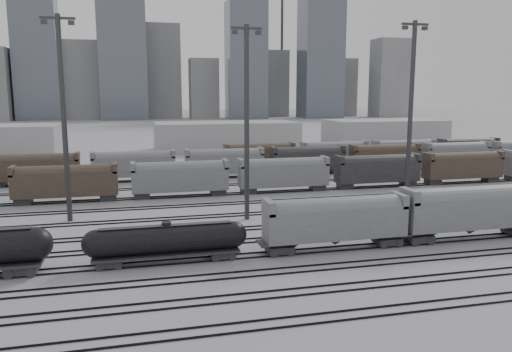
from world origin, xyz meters
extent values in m
plane|color=#A5A6AA|center=(0.00, 0.00, 0.00)|extent=(900.00, 900.00, 0.00)
cube|color=black|center=(0.00, -14.72, 0.08)|extent=(220.00, 0.07, 0.16)
cube|color=black|center=(0.00, -13.28, 0.08)|extent=(220.00, 0.07, 0.16)
cube|color=black|center=(0.00, -9.72, 0.08)|extent=(220.00, 0.07, 0.16)
cube|color=black|center=(0.00, -8.28, 0.08)|extent=(220.00, 0.07, 0.16)
cube|color=black|center=(0.00, -4.72, 0.08)|extent=(220.00, 0.07, 0.16)
cube|color=black|center=(0.00, -3.28, 0.08)|extent=(220.00, 0.07, 0.16)
cube|color=black|center=(0.00, 0.28, 0.08)|extent=(220.00, 0.07, 0.16)
cube|color=black|center=(0.00, 1.72, 0.08)|extent=(220.00, 0.07, 0.16)
cube|color=black|center=(0.00, 5.28, 0.08)|extent=(220.00, 0.07, 0.16)
cube|color=black|center=(0.00, 6.72, 0.08)|extent=(220.00, 0.07, 0.16)
cube|color=black|center=(0.00, 10.28, 0.08)|extent=(220.00, 0.07, 0.16)
cube|color=black|center=(0.00, 11.72, 0.08)|extent=(220.00, 0.07, 0.16)
cube|color=black|center=(0.00, 17.28, 0.08)|extent=(220.00, 0.07, 0.16)
cube|color=black|center=(0.00, 18.72, 0.08)|extent=(220.00, 0.07, 0.16)
cube|color=black|center=(0.00, 24.28, 0.08)|extent=(220.00, 0.07, 0.16)
cube|color=black|center=(0.00, 25.72, 0.08)|extent=(220.00, 0.07, 0.16)
cube|color=black|center=(0.00, 31.28, 0.08)|extent=(220.00, 0.07, 0.16)
cube|color=black|center=(0.00, 32.72, 0.08)|extent=(220.00, 0.07, 0.16)
cube|color=black|center=(0.00, 39.28, 0.08)|extent=(220.00, 0.07, 0.16)
cube|color=black|center=(0.00, 40.72, 0.08)|extent=(220.00, 0.07, 0.16)
cube|color=black|center=(0.00, 47.28, 0.08)|extent=(220.00, 0.07, 0.16)
cube|color=black|center=(0.00, 48.72, 0.08)|extent=(220.00, 0.07, 0.16)
cube|color=black|center=(0.00, 55.28, 0.08)|extent=(220.00, 0.07, 0.16)
cube|color=black|center=(0.00, 56.72, 0.08)|extent=(220.00, 0.07, 0.16)
cube|color=black|center=(-26.20, 1.00, 0.57)|extent=(2.72, 2.19, 0.73)
sphere|color=black|center=(-24.90, 1.00, 2.77)|extent=(3.03, 3.03, 3.03)
cube|color=black|center=(-18.62, 1.00, 0.49)|extent=(2.34, 1.89, 0.63)
cube|color=black|center=(-7.82, 1.00, 0.49)|extent=(2.34, 1.89, 0.63)
cube|color=black|center=(-13.22, 1.00, 0.94)|extent=(13.94, 2.43, 0.22)
cylinder|color=black|center=(-13.22, 1.00, 2.38)|extent=(13.04, 2.61, 2.61)
sphere|color=black|center=(-19.74, 1.00, 2.38)|extent=(2.61, 2.61, 2.61)
sphere|color=black|center=(-6.70, 1.00, 2.38)|extent=(2.61, 2.61, 2.61)
cylinder|color=black|center=(-13.22, 1.00, 3.82)|extent=(0.90, 0.90, 0.45)
cube|color=black|center=(-13.22, 1.00, 3.73)|extent=(12.59, 0.81, 0.05)
cube|color=black|center=(-1.92, 1.00, 0.55)|extent=(2.62, 2.11, 0.70)
cube|color=black|center=(10.17, 1.00, 0.55)|extent=(2.62, 2.11, 0.70)
cube|color=gray|center=(4.12, 1.00, 2.92)|extent=(15.10, 3.02, 3.22)
cylinder|color=gray|center=(4.12, 1.00, 4.13)|extent=(13.69, 2.92, 2.92)
cube|color=gray|center=(-3.13, 1.00, 4.93)|extent=(0.70, 3.02, 1.41)
cube|color=gray|center=(11.37, 1.00, 4.93)|extent=(0.70, 3.02, 1.41)
cone|color=black|center=(4.12, 1.00, 0.96)|extent=(2.42, 2.42, 0.91)
cube|color=black|center=(13.85, 1.00, 0.59)|extent=(2.80, 2.26, 0.75)
cube|color=gray|center=(20.32, 1.00, 3.13)|extent=(16.18, 3.24, 3.45)
cylinder|color=gray|center=(20.32, 1.00, 4.42)|extent=(14.67, 3.13, 3.13)
cube|color=gray|center=(12.56, 1.00, 5.28)|extent=(0.75, 3.24, 1.51)
cone|color=black|center=(20.32, 1.00, 1.02)|extent=(2.59, 2.59, 0.97)
cylinder|color=#333335|center=(-24.23, 20.27, 12.81)|extent=(0.66, 0.66, 25.61)
cube|color=#333335|center=(-24.23, 20.27, 25.10)|extent=(4.10, 0.31, 0.31)
cube|color=#333335|center=(-25.77, 20.27, 24.59)|extent=(0.72, 0.51, 0.51)
cube|color=#333335|center=(-22.70, 20.27, 24.59)|extent=(0.72, 0.51, 0.51)
cylinder|color=#333335|center=(-1.99, 15.62, 12.25)|extent=(0.63, 0.63, 24.50)
cube|color=#333335|center=(-1.99, 15.62, 24.01)|extent=(3.92, 0.29, 0.29)
cube|color=#333335|center=(-3.46, 15.62, 23.52)|extent=(0.69, 0.49, 0.49)
cube|color=#333335|center=(-0.52, 15.62, 23.52)|extent=(0.69, 0.49, 0.49)
cylinder|color=#333335|center=(24.60, 21.60, 13.32)|extent=(0.68, 0.68, 26.63)
cube|color=#333335|center=(24.60, 21.60, 26.10)|extent=(4.26, 0.32, 0.32)
cube|color=#333335|center=(23.00, 21.60, 25.57)|extent=(0.75, 0.53, 0.53)
cube|color=#333335|center=(26.19, 21.60, 25.57)|extent=(0.75, 0.53, 0.53)
cube|color=#4F3D32|center=(-26.00, 32.00, 2.80)|extent=(15.00, 3.00, 5.60)
cube|color=gray|center=(-9.00, 32.00, 2.80)|extent=(15.00, 3.00, 5.60)
cube|color=gray|center=(8.00, 32.00, 2.80)|extent=(15.00, 3.00, 5.60)
cube|color=black|center=(25.00, 32.00, 2.80)|extent=(15.00, 3.00, 5.60)
cube|color=#4F3D32|center=(42.00, 32.00, 2.80)|extent=(15.00, 3.00, 5.60)
cube|color=#4F3D32|center=(-33.00, 48.00, 2.80)|extent=(15.00, 3.00, 5.60)
cube|color=gray|center=(-16.00, 48.00, 2.80)|extent=(15.00, 3.00, 5.60)
cube|color=gray|center=(1.00, 48.00, 2.80)|extent=(15.00, 3.00, 5.60)
cube|color=black|center=(18.00, 48.00, 2.80)|extent=(15.00, 3.00, 5.60)
cube|color=#4F3D32|center=(35.00, 48.00, 2.80)|extent=(15.00, 3.00, 5.60)
cube|color=gray|center=(52.00, 48.00, 2.80)|extent=(15.00, 3.00, 5.60)
cube|color=#4F3D32|center=(10.00, 56.00, 2.80)|extent=(15.00, 3.00, 5.60)
cube|color=gray|center=(27.00, 56.00, 2.80)|extent=(15.00, 3.00, 5.60)
cube|color=gray|center=(44.00, 56.00, 2.80)|extent=(15.00, 3.00, 5.60)
cube|color=black|center=(61.00, 56.00, 2.80)|extent=(15.00, 3.00, 5.60)
cube|color=#9A9A9D|center=(10.00, 95.00, 4.00)|extent=(40.00, 18.00, 8.00)
cube|color=#9A9A9D|center=(60.00, 95.00, 4.00)|extent=(35.00, 18.00, 8.00)
cube|color=#565B68|center=(-70.00, 280.00, 40.00)|extent=(25.00, 20.00, 80.00)
cube|color=gray|center=(-45.00, 280.00, 24.00)|extent=(20.00, 16.00, 48.00)
cube|color=#565B68|center=(-20.00, 280.00, 47.50)|extent=(28.00, 22.40, 95.00)
cube|color=gray|center=(5.00, 280.00, 30.00)|extent=(22.00, 17.60, 60.00)
cube|color=gray|center=(30.00, 280.00, 19.00)|extent=(18.00, 14.40, 38.00)
cube|color=#565B68|center=(55.00, 280.00, 36.00)|extent=(24.00, 19.20, 72.00)
cube|color=gray|center=(80.00, 280.00, 22.50)|extent=(20.00, 16.00, 45.00)
cube|color=#565B68|center=(105.00, 280.00, 44.00)|extent=(26.00, 20.80, 88.00)
cube|color=gray|center=(130.00, 280.00, 20.00)|extent=(18.00, 14.40, 40.00)
cube|color=gray|center=(155.00, 280.00, 26.00)|extent=(22.00, 17.60, 52.00)
cylinder|color=#333335|center=(-30.00, 305.00, 50.00)|extent=(1.80, 1.80, 100.00)
cylinder|color=#333335|center=(90.00, 305.00, 50.00)|extent=(1.80, 1.80, 100.00)
camera|label=1|loc=(-16.02, -45.83, 16.20)|focal=35.00mm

